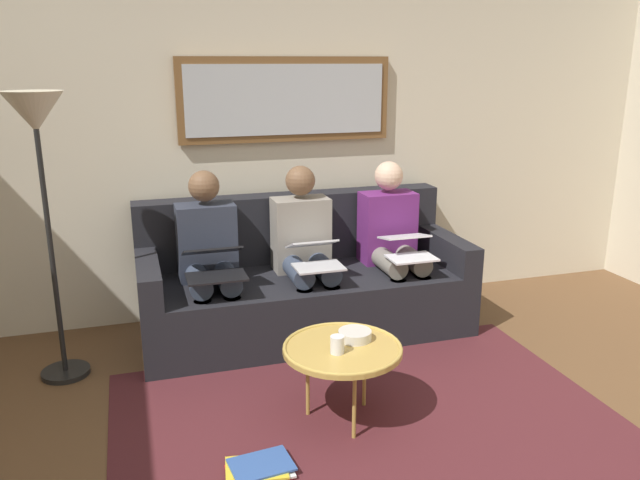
{
  "coord_description": "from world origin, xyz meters",
  "views": [
    {
      "loc": [
        1.1,
        1.87,
        1.82
      ],
      "look_at": [
        0.0,
        -1.7,
        0.75
      ],
      "focal_mm": 35.47,
      "sensor_mm": 36.0,
      "label": 1
    }
  ],
  "objects_px": {
    "cup": "(337,345)",
    "bowl": "(355,335)",
    "couch": "(302,285)",
    "coffee_table": "(342,349)",
    "laptop_silver": "(315,254)",
    "person_right": "(209,255)",
    "standing_lamp": "(38,145)",
    "person_left": "(393,239)",
    "laptop_white": "(408,246)",
    "laptop_black": "(214,262)",
    "magazine_stack": "(260,469)",
    "framed_mirror": "(286,100)",
    "person_middle": "(305,247)"
  },
  "relations": [
    {
      "from": "coffee_table",
      "to": "person_right",
      "type": "bearing_deg",
      "value": -65.9
    },
    {
      "from": "standing_lamp",
      "to": "laptop_silver",
      "type": "bearing_deg",
      "value": 178.65
    },
    {
      "from": "person_left",
      "to": "standing_lamp",
      "type": "height_order",
      "value": "standing_lamp"
    },
    {
      "from": "standing_lamp",
      "to": "person_left",
      "type": "bearing_deg",
      "value": -174.81
    },
    {
      "from": "laptop_black",
      "to": "magazine_stack",
      "type": "xyz_separation_m",
      "value": [
        -0.01,
        1.24,
        -0.61
      ]
    },
    {
      "from": "bowl",
      "to": "person_right",
      "type": "xyz_separation_m",
      "value": [
        0.6,
        -1.08,
        0.17
      ]
    },
    {
      "from": "cup",
      "to": "laptop_white",
      "type": "bearing_deg",
      "value": -130.42
    },
    {
      "from": "couch",
      "to": "framed_mirror",
      "type": "relative_size",
      "value": 1.45
    },
    {
      "from": "coffee_table",
      "to": "magazine_stack",
      "type": "distance_m",
      "value": 0.71
    },
    {
      "from": "coffee_table",
      "to": "cup",
      "type": "height_order",
      "value": "cup"
    },
    {
      "from": "cup",
      "to": "laptop_white",
      "type": "height_order",
      "value": "laptop_white"
    },
    {
      "from": "bowl",
      "to": "person_left",
      "type": "relative_size",
      "value": 0.15
    },
    {
      "from": "framed_mirror",
      "to": "coffee_table",
      "type": "bearing_deg",
      "value": 85.52
    },
    {
      "from": "couch",
      "to": "person_middle",
      "type": "bearing_deg",
      "value": 90.0
    },
    {
      "from": "couch",
      "to": "person_middle",
      "type": "height_order",
      "value": "person_middle"
    },
    {
      "from": "standing_lamp",
      "to": "magazine_stack",
      "type": "bearing_deg",
      "value": 125.86
    },
    {
      "from": "person_middle",
      "to": "standing_lamp",
      "type": "xyz_separation_m",
      "value": [
        1.55,
        0.2,
        0.76
      ]
    },
    {
      "from": "coffee_table",
      "to": "laptop_black",
      "type": "height_order",
      "value": "laptop_black"
    },
    {
      "from": "person_left",
      "to": "magazine_stack",
      "type": "height_order",
      "value": "person_left"
    },
    {
      "from": "bowl",
      "to": "laptop_silver",
      "type": "relative_size",
      "value": 0.47
    },
    {
      "from": "person_left",
      "to": "laptop_black",
      "type": "distance_m",
      "value": 1.3
    },
    {
      "from": "couch",
      "to": "coffee_table",
      "type": "height_order",
      "value": "couch"
    },
    {
      "from": "framed_mirror",
      "to": "standing_lamp",
      "type": "height_order",
      "value": "framed_mirror"
    },
    {
      "from": "person_left",
      "to": "person_middle",
      "type": "bearing_deg",
      "value": 0.0
    },
    {
      "from": "couch",
      "to": "bowl",
      "type": "relative_size",
      "value": 12.69
    },
    {
      "from": "person_middle",
      "to": "standing_lamp",
      "type": "distance_m",
      "value": 1.74
    },
    {
      "from": "laptop_white",
      "to": "standing_lamp",
      "type": "distance_m",
      "value": 2.31
    },
    {
      "from": "cup",
      "to": "person_middle",
      "type": "bearing_deg",
      "value": -98.17
    },
    {
      "from": "couch",
      "to": "laptop_white",
      "type": "bearing_deg",
      "value": 153.6
    },
    {
      "from": "person_right",
      "to": "person_middle",
      "type": "bearing_deg",
      "value": 180.0
    },
    {
      "from": "person_left",
      "to": "person_right",
      "type": "relative_size",
      "value": 1.0
    },
    {
      "from": "coffee_table",
      "to": "person_middle",
      "type": "relative_size",
      "value": 0.54
    },
    {
      "from": "coffee_table",
      "to": "standing_lamp",
      "type": "xyz_separation_m",
      "value": [
        1.42,
        -0.95,
        0.97
      ]
    },
    {
      "from": "framed_mirror",
      "to": "person_middle",
      "type": "height_order",
      "value": "framed_mirror"
    },
    {
      "from": "person_left",
      "to": "standing_lamp",
      "type": "xyz_separation_m",
      "value": [
        2.19,
        0.2,
        0.76
      ]
    },
    {
      "from": "bowl",
      "to": "person_middle",
      "type": "relative_size",
      "value": 0.15
    },
    {
      "from": "person_left",
      "to": "standing_lamp",
      "type": "relative_size",
      "value": 0.69
    },
    {
      "from": "laptop_white",
      "to": "laptop_silver",
      "type": "xyz_separation_m",
      "value": [
        0.64,
        -0.01,
        -0.0
      ]
    },
    {
      "from": "cup",
      "to": "bowl",
      "type": "bearing_deg",
      "value": -138.71
    },
    {
      "from": "framed_mirror",
      "to": "laptop_white",
      "type": "height_order",
      "value": "framed_mirror"
    },
    {
      "from": "framed_mirror",
      "to": "person_right",
      "type": "relative_size",
      "value": 1.33
    },
    {
      "from": "cup",
      "to": "laptop_white",
      "type": "distance_m",
      "value": 1.27
    },
    {
      "from": "laptop_white",
      "to": "person_right",
      "type": "bearing_deg",
      "value": -11.01
    },
    {
      "from": "laptop_silver",
      "to": "laptop_black",
      "type": "bearing_deg",
      "value": -0.51
    },
    {
      "from": "coffee_table",
      "to": "laptop_white",
      "type": "bearing_deg",
      "value": -130.4
    },
    {
      "from": "laptop_silver",
      "to": "person_right",
      "type": "bearing_deg",
      "value": -20.19
    },
    {
      "from": "coffee_table",
      "to": "laptop_black",
      "type": "distance_m",
      "value": 1.08
    },
    {
      "from": "person_left",
      "to": "laptop_silver",
      "type": "relative_size",
      "value": 3.12
    },
    {
      "from": "couch",
      "to": "standing_lamp",
      "type": "distance_m",
      "value": 1.9
    },
    {
      "from": "magazine_stack",
      "to": "couch",
      "type": "bearing_deg",
      "value": -112.35
    }
  ]
}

